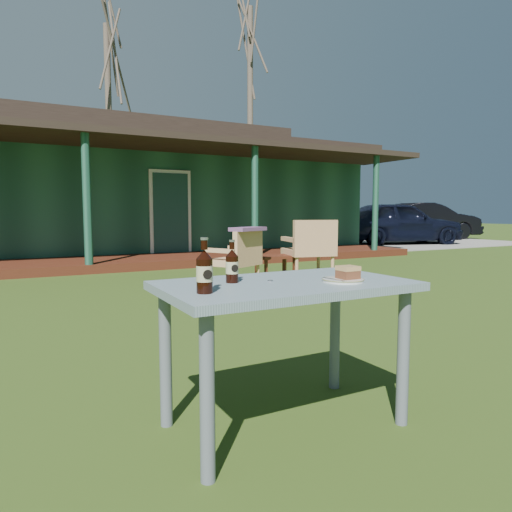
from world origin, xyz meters
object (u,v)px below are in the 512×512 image
car_near (398,223)px  cola_bottle_far (204,271)px  armchair_right (311,246)px  car_far (425,221)px  cafe_table (285,302)px  plate (343,280)px  side_table (275,259)px  cake_slice (348,272)px  armchair_left (238,256)px  cola_bottle_near (232,266)px

car_near → cola_bottle_far: size_ratio=18.20×
car_near → armchair_right: 9.07m
armchair_right → car_far: bearing=33.9°
car_far → armchair_right: (-10.49, -7.06, -0.19)m
car_near → cafe_table: 13.88m
plate → armchair_right: 4.92m
armchair_right → side_table: armchair_right is taller
car_far → cake_slice: bearing=143.3°
cake_slice → side_table: cake_slice is taller
plate → armchair_right: bearing=56.8°
side_table → cake_slice: bearing=-116.4°
cake_slice → armchair_left: 4.10m
cafe_table → cola_bottle_far: size_ratio=5.17×
cake_slice → armchair_left: size_ratio=0.11×
cake_slice → cola_bottle_far: bearing=178.0°
armchair_right → cola_bottle_far: bearing=-129.8°
cola_bottle_far → side_table: 5.15m
cafe_table → side_table: 4.80m
car_far → armchair_right: car_far is taller
car_near → plate: bearing=149.2°
car_far → armchair_right: 12.65m
cake_slice → cola_bottle_near: size_ratio=0.45×
armchair_left → side_table: size_ratio=1.35×
cafe_table → cake_slice: bearing=-26.6°
cafe_table → plate: bearing=-27.2°
cake_slice → plate: bearing=161.0°
car_near → cola_bottle_far: car_near is taller
car_near → cafe_table: size_ratio=3.52×
car_far → cafe_table: size_ratio=3.64×
car_far → cola_bottle_far: size_ratio=18.82×
armchair_left → cake_slice: bearing=-108.5°
plate → cola_bottle_near: (-0.49, 0.22, 0.07)m
cake_slice → cola_bottle_far: cola_bottle_far is taller
car_near → side_table: size_ratio=7.04×
cafe_table → car_far: bearing=39.4°
car_near → cafe_table: car_near is taller
cola_bottle_far → side_table: cola_bottle_far is taller
cola_bottle_near → armchair_left: 4.08m
cola_bottle_far → armchair_left: 4.37m
side_table → cafe_table: bearing=-120.1°
cola_bottle_far → armchair_left: cola_bottle_far is taller
cola_bottle_near → cola_bottle_far: cola_bottle_far is taller
side_table → car_far: bearing=32.0°
plate → armchair_left: bearing=71.1°
car_near → cola_bottle_near: (-10.49, -9.27, 0.08)m
cola_bottle_far → plate: bearing=-1.5°
car_far → car_near: bearing=130.8°
cafe_table → cola_bottle_far: bearing=-166.6°
cafe_table → armchair_right: (2.94, 3.98, -0.09)m
cola_bottle_far → side_table: size_ratio=0.39×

